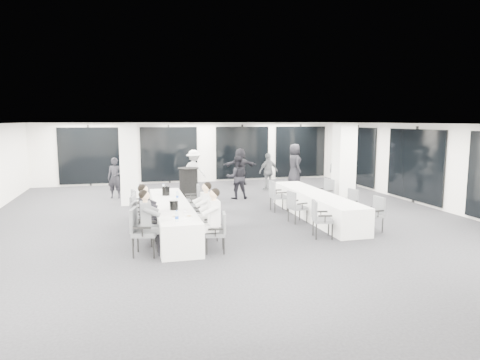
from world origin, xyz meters
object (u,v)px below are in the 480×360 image
object	(u,v)px
chair_main_right_far	(194,198)
banquet_table_side	(315,205)
banquet_table_main	(172,217)
chair_main_right_fourth	(200,203)
chair_main_left_far	(138,203)
chair_side_right_far	(325,192)
chair_main_left_mid	(139,213)
standing_guest_e	(294,162)
standing_guest_f	(240,164)
chair_main_right_mid	(204,212)
standing_guest_g	(115,175)
chair_side_right_mid	(349,203)
ice_bucket_near	(174,205)
chair_main_left_near	(141,229)
standing_guest_b	(237,175)
chair_side_left_mid	(295,205)
chair_main_left_second	(140,220)
chair_main_left_fourth	(139,208)
chair_side_right_near	(375,212)
chair_main_right_near	(218,230)
standing_guest_h	(338,170)
chair_side_left_far	(276,194)
standing_guest_d	(268,169)
chair_main_right_second	(210,220)
ice_bucket_far	(166,191)
cocktail_table	(189,182)
chair_side_left_near	(320,217)
standing_guest_c	(194,167)

from	to	relation	value
chair_main_right_far	banquet_table_side	bearing A→B (deg)	-104.05
banquet_table_main	chair_main_right_fourth	distance (m)	1.08
chair_main_left_far	chair_side_right_far	distance (m)	5.99
chair_side_right_far	chair_main_left_mid	bearing A→B (deg)	94.75
standing_guest_e	standing_guest_f	xyz separation A→B (m)	(-2.40, 0.55, -0.10)
standing_guest_f	chair_side_right_far	bearing A→B (deg)	109.21
chair_main_right_mid	chair_main_right_far	distance (m)	1.85
standing_guest_e	standing_guest_g	xyz separation A→B (m)	(-7.78, -1.53, -0.18)
chair_main_right_mid	chair_side_right_far	size ratio (longest dim) A/B	0.89
chair_side_right_mid	ice_bucket_near	distance (m)	5.25
chair_main_left_near	standing_guest_b	size ratio (longest dim) A/B	0.57
banquet_table_side	chair_side_left_mid	size ratio (longest dim) A/B	5.50
chair_main_left_second	chair_main_left_fourth	bearing A→B (deg)	-166.27
chair_main_left_far	chair_side_right_near	world-z (taller)	chair_side_right_near
chair_main_right_near	standing_guest_b	size ratio (longest dim) A/B	0.49
chair_main_left_fourth	standing_guest_h	distance (m)	8.43
chair_main_left_fourth	chair_main_right_far	bearing A→B (deg)	132.06
chair_main_left_far	chair_side_left_far	distance (m)	4.32
chair_main_right_far	standing_guest_h	distance (m)	6.47
chair_main_left_near	standing_guest_d	xyz separation A→B (m)	(5.42, 7.70, 0.29)
chair_main_right_mid	standing_guest_e	world-z (taller)	standing_guest_e
chair_main_right_fourth	banquet_table_side	bearing A→B (deg)	-83.87
chair_main_left_second	chair_main_left_far	distance (m)	2.51
standing_guest_f	ice_bucket_near	world-z (taller)	standing_guest_f
chair_main_left_fourth	chair_main_right_second	xyz separation A→B (m)	(1.66, -1.67, -0.04)
chair_main_right_second	standing_guest_d	bearing A→B (deg)	-39.65
banquet_table_side	ice_bucket_far	distance (m)	4.45
ice_bucket_far	chair_side_right_far	bearing A→B (deg)	3.86
chair_main_left_far	standing_guest_d	xyz separation A→B (m)	(5.41, 4.34, 0.36)
chair_side_right_mid	chair_side_left_mid	bearing A→B (deg)	77.64
chair_main_right_mid	banquet_table_side	bearing A→B (deg)	-74.95
chair_main_right_second	chair_side_right_mid	size ratio (longest dim) A/B	0.96
chair_side_left_far	standing_guest_g	world-z (taller)	standing_guest_g
cocktail_table	chair_side_left_near	distance (m)	7.02
standing_guest_h	ice_bucket_near	size ratio (longest dim) A/B	8.17
banquet_table_side	chair_side_left_near	bearing A→B (deg)	-111.73
chair_main_left_far	chair_side_right_far	world-z (taller)	chair_side_right_far
chair_main_left_near	chair_main_right_fourth	world-z (taller)	chair_main_left_near
chair_main_left_near	chair_main_right_near	xyz separation A→B (m)	(1.66, -0.19, -0.09)
chair_main_left_fourth	ice_bucket_near	xyz separation A→B (m)	(0.81, -1.44, 0.33)
chair_main_left_second	standing_guest_d	world-z (taller)	standing_guest_d
standing_guest_c	chair_main_left_fourth	bearing A→B (deg)	106.57
chair_main_right_near	chair_main_right_second	world-z (taller)	chair_main_right_near
standing_guest_f	standing_guest_h	distance (m)	4.62
standing_guest_b	ice_bucket_far	world-z (taller)	standing_guest_b
chair_side_left_far	ice_bucket_near	distance (m)	4.32
ice_bucket_far	chair_side_left_mid	bearing A→B (deg)	-18.29
ice_bucket_far	standing_guest_c	bearing A→B (deg)	73.28
chair_main_left_near	chair_side_left_far	xyz separation A→B (m)	(4.32, 3.55, -0.03)
chair_side_right_near	standing_guest_b	size ratio (longest dim) A/B	0.51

